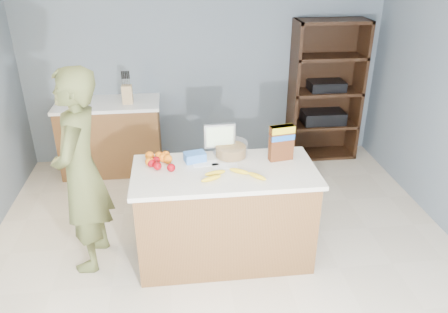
{
  "coord_description": "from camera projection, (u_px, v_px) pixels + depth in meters",
  "views": [
    {
      "loc": [
        -0.39,
        -2.93,
        2.61
      ],
      "look_at": [
        0.0,
        0.35,
        1.0
      ],
      "focal_mm": 35.0,
      "sensor_mm": 36.0,
      "label": 1
    }
  ],
  "objects": [
    {
      "name": "floor",
      "position": [
        229.0,
        277.0,
        3.81
      ],
      "size": [
        4.5,
        5.0,
        0.02
      ],
      "primitive_type": "cube",
      "color": "beige",
      "rests_on": "ground"
    },
    {
      "name": "walls",
      "position": [
        230.0,
        95.0,
        3.08
      ],
      "size": [
        4.52,
        5.02,
        2.51
      ],
      "color": "slate",
      "rests_on": "ground"
    },
    {
      "name": "counter_peninsula",
      "position": [
        225.0,
        218.0,
        3.89
      ],
      "size": [
        1.56,
        0.76,
        0.9
      ],
      "color": "brown",
      "rests_on": "ground"
    },
    {
      "name": "back_cabinet",
      "position": [
        111.0,
        136.0,
        5.44
      ],
      "size": [
        1.24,
        0.62,
        0.9
      ],
      "color": "brown",
      "rests_on": "ground"
    },
    {
      "name": "shelving_unit",
      "position": [
        324.0,
        93.0,
        5.68
      ],
      "size": [
        0.9,
        0.4,
        1.8
      ],
      "color": "black",
      "rests_on": "ground"
    },
    {
      "name": "person",
      "position": [
        81.0,
        173.0,
        3.63
      ],
      "size": [
        0.49,
        0.69,
        1.79
      ],
      "primitive_type": "imported",
      "rotation": [
        0.0,
        0.0,
        -1.67
      ],
      "color": "brown",
      "rests_on": "ground"
    },
    {
      "name": "knife_block",
      "position": [
        127.0,
        94.0,
        5.16
      ],
      "size": [
        0.12,
        0.1,
        0.31
      ],
      "color": "tan",
      "rests_on": "back_cabinet"
    },
    {
      "name": "envelopes",
      "position": [
        215.0,
        165.0,
        3.76
      ],
      "size": [
        0.39,
        0.19,
        0.0
      ],
      "color": "white",
      "rests_on": "counter_peninsula"
    },
    {
      "name": "bananas",
      "position": [
        231.0,
        175.0,
        3.56
      ],
      "size": [
        0.54,
        0.25,
        0.04
      ],
      "color": "yellow",
      "rests_on": "counter_peninsula"
    },
    {
      "name": "apples",
      "position": [
        159.0,
        164.0,
        3.69
      ],
      "size": [
        0.24,
        0.22,
        0.07
      ],
      "color": "#91040D",
      "rests_on": "counter_peninsula"
    },
    {
      "name": "oranges",
      "position": [
        159.0,
        158.0,
        3.8
      ],
      "size": [
        0.24,
        0.2,
        0.08
      ],
      "color": "orange",
      "rests_on": "counter_peninsula"
    },
    {
      "name": "blue_carton",
      "position": [
        195.0,
        157.0,
        3.81
      ],
      "size": [
        0.2,
        0.16,
        0.08
      ],
      "primitive_type": "cube",
      "rotation": [
        0.0,
        0.0,
        0.23
      ],
      "color": "blue",
      "rests_on": "counter_peninsula"
    },
    {
      "name": "salad_bowl",
      "position": [
        231.0,
        150.0,
        3.9
      ],
      "size": [
        0.3,
        0.3,
        0.13
      ],
      "color": "#267219",
      "rests_on": "counter_peninsula"
    },
    {
      "name": "tv",
      "position": [
        220.0,
        137.0,
        3.9
      ],
      "size": [
        0.28,
        0.12,
        0.28
      ],
      "color": "silver",
      "rests_on": "counter_peninsula"
    },
    {
      "name": "cereal_box",
      "position": [
        282.0,
        140.0,
        3.77
      ],
      "size": [
        0.22,
        0.11,
        0.32
      ],
      "color": "#592B14",
      "rests_on": "counter_peninsula"
    }
  ]
}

